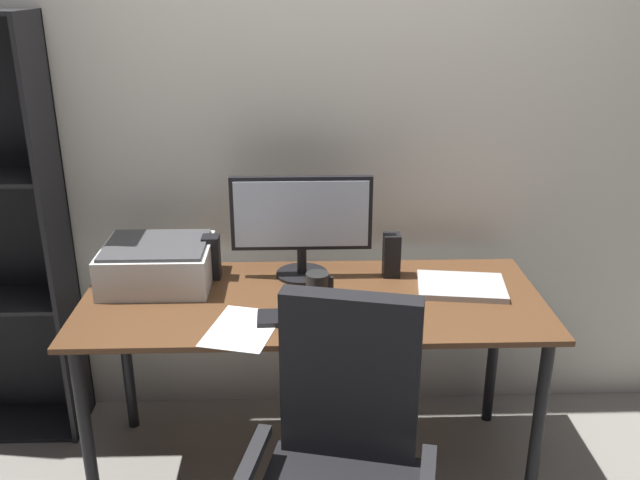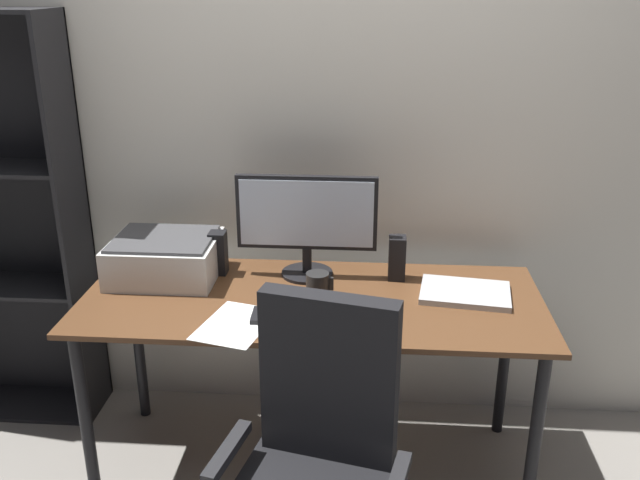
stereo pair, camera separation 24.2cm
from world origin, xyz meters
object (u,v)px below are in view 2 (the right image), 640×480
keyboard (294,316)px  mouse (354,313)px  laptop (465,293)px  coffee_mug (318,284)px  speaker_left (218,253)px  monitor (307,219)px  desk (312,318)px  speaker_right (397,258)px  printer (165,257)px

keyboard → mouse: 0.20m
laptop → coffee_mug: bearing=-168.3°
mouse → speaker_left: size_ratio=0.56×
monitor → desk: bearing=-80.0°
desk → speaker_left: speaker_left is taller
coffee_mug → speaker_right: bearing=30.6°
speaker_right → mouse: bearing=-114.3°
monitor → keyboard: 0.43m
speaker_right → printer: speaker_right is taller
monitor → coffee_mug: (0.06, -0.18, -0.19)m
monitor → mouse: size_ratio=5.57×
monitor → speaker_right: monitor is taller
keyboard → speaker_left: (-0.34, 0.36, 0.08)m
desk → mouse: mouse is taller
desk → printer: 0.62m
printer → monitor: bearing=6.1°
mouse → speaker_left: 0.64m
speaker_left → monitor: bearing=1.3°
speaker_left → mouse: bearing=-32.0°
desk → printer: size_ratio=4.17×
speaker_left → speaker_right: bearing=0.0°
laptop → speaker_left: 0.95m
speaker_left → speaker_right: 0.69m
desk → keyboard: bearing=-104.6°
desk → speaker_right: size_ratio=9.82×
laptop → speaker_right: 0.29m
keyboard → laptop: laptop is taller
speaker_left → printer: size_ratio=0.42×
monitor → speaker_right: size_ratio=3.15×
mouse → speaker_right: size_ratio=0.56×
desk → laptop: bearing=6.0°
monitor → printer: (-0.54, -0.06, -0.15)m
coffee_mug → laptop: (0.54, 0.04, -0.03)m
desk → monitor: size_ratio=3.12×
mouse → speaker_left: (-0.54, 0.34, 0.07)m
monitor → speaker_left: (-0.35, -0.01, -0.15)m
laptop → speaker_left: size_ratio=1.88×
laptop → printer: 1.14m
speaker_right → printer: bearing=-176.8°
keyboard → speaker_left: speaker_left is taller
keyboard → coffee_mug: bearing=69.8°
keyboard → mouse: mouse is taller
coffee_mug → speaker_right: size_ratio=0.59×
mouse → printer: size_ratio=0.24×
keyboard → printer: bearing=147.9°
coffee_mug → printer: bearing=168.5°
laptop → mouse: bearing=-145.3°
desk → speaker_right: speaker_right is taller
desk → laptop: size_ratio=5.22×
coffee_mug → speaker_right: speaker_right is taller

